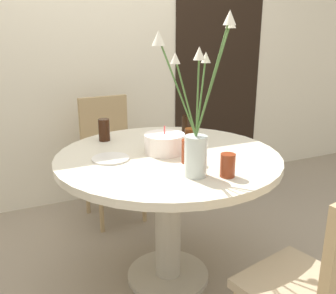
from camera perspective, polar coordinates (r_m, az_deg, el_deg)
The scene contains 14 objects.
ground_plane at distance 2.37m, azimuth -0.00°, elevation -19.15°, with size 16.00×16.00×0.00m, color gray.
wall_back at distance 3.17m, azimuth -10.48°, elevation 15.05°, with size 8.00×0.05×2.60m.
doorway_panel at distance 3.62m, azimuth 7.74°, elevation 11.05°, with size 0.90×0.01×2.05m.
dining_table at distance 2.07m, azimuth -0.00°, elevation -5.18°, with size 1.20×1.20×0.78m.
chair_right_flank at distance 2.91m, azimuth -8.90°, elevation -0.48°, with size 0.43×0.43×0.93m.
chair_near_front at distance 1.55m, azimuth 22.46°, elevation -18.57°, with size 0.47×0.47×0.93m.
birthday_cake at distance 2.02m, azimuth -0.52°, elevation 0.56°, with size 0.22×0.22×0.15m.
flower_vase at distance 1.65m, azimuth 4.36°, elevation 3.73°, with size 0.35×0.19×0.72m.
side_plate at distance 1.95m, azimuth -8.74°, elevation -1.75°, with size 0.19×0.19×0.01m.
drink_glass_0 at distance 1.87m, azimuth 3.18°, elevation -0.65°, with size 0.07×0.07×0.12m.
drink_glass_1 at distance 2.35m, azimuth 2.87°, elevation 3.26°, with size 0.06×0.06×0.13m.
drink_glass_2 at distance 2.09m, azimuth 3.40°, elevation 1.28°, with size 0.06×0.06×0.12m.
drink_glass_3 at distance 2.27m, azimuth -9.71°, elevation 2.58°, with size 0.07×0.07×0.13m.
drink_glass_4 at distance 1.71m, azimuth 9.08°, elevation -2.77°, with size 0.07×0.07×0.11m.
Camera 1 is at (-0.80, -1.73, 1.41)m, focal length 40.00 mm.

